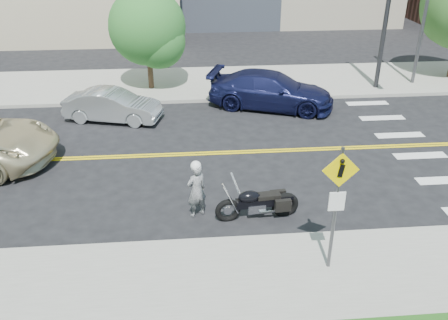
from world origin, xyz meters
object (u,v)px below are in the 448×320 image
motorcyclist (197,189)px  parked_car_silver (113,106)px  parked_car_blue (271,90)px  pedestrian_sign (337,199)px  motorcycle (258,196)px

motorcyclist → parked_car_silver: size_ratio=0.44×
motorcyclist → parked_car_blue: (3.40, 7.94, -0.07)m
motorcyclist → parked_car_blue: bearing=-141.9°
motorcyclist → parked_car_silver: motorcyclist is taller
pedestrian_sign → parked_car_silver: bearing=121.8°
pedestrian_sign → parked_car_silver: size_ratio=0.79×
motorcycle → pedestrian_sign: bearing=-66.5°
pedestrian_sign → parked_car_blue: pedestrian_sign is taller
pedestrian_sign → motorcycle: (-1.28, 2.32, -1.29)m
pedestrian_sign → motorcyclist: 4.03m
parked_car_silver → pedestrian_sign: bearing=-133.5°
pedestrian_sign → motorcycle: pedestrian_sign is taller
motorcyclist → parked_car_silver: bearing=-95.2°
motorcyclist → parked_car_silver: (-3.06, 7.04, -0.20)m
motorcyclist → motorcycle: (1.61, -0.25, -0.15)m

